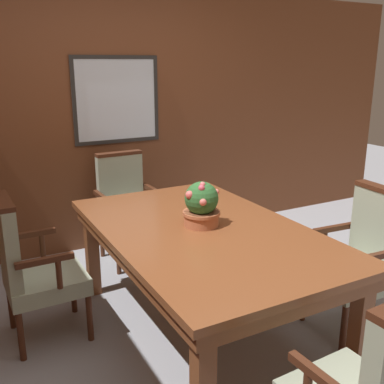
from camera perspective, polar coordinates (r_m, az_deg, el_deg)
ground_plane at (r=3.12m, az=1.04°, el=-18.25°), size 14.00×14.00×0.00m
wall_back at (r=4.37m, az=-11.27°, el=8.75°), size 7.20×0.08×2.45m
dining_table at (r=2.90m, az=1.41°, el=-6.25°), size 1.19×1.95×0.75m
chair_left_far at (r=3.07m, az=-19.69°, el=-8.90°), size 0.50×0.52×0.98m
chair_right_near at (r=3.23m, az=20.75°, el=-7.73°), size 0.52×0.54×0.98m
chair_head_far at (r=4.14m, az=-8.40°, el=-1.63°), size 0.53×0.50×0.98m
potted_plant at (r=2.86m, az=1.21°, el=-1.65°), size 0.24×0.24×0.30m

